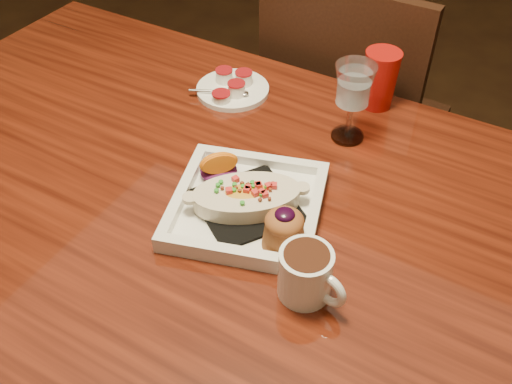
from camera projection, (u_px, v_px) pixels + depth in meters
The scene contains 8 objects.
table at pixel (218, 236), 1.04m from camera, with size 1.50×0.90×0.75m.
chair_far at pixel (348, 123), 1.53m from camera, with size 0.42×0.42×0.93m.
plate at pixel (251, 205), 0.92m from camera, with size 0.30×0.30×0.08m.
coffee_mug at pixel (307, 273), 0.80m from camera, with size 0.11×0.08×0.08m.
goblet at pixel (354, 89), 1.02m from camera, with size 0.07×0.07×0.16m.
saucer at pixel (232, 87), 1.20m from camera, with size 0.15×0.15×0.10m.
creamer_loose at pixel (221, 99), 1.16m from camera, with size 0.04×0.04×0.03m.
red_tumbler at pixel (380, 79), 1.13m from camera, with size 0.07×0.07×0.12m, color red.
Camera 1 is at (0.41, -0.57, 1.42)m, focal length 40.00 mm.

